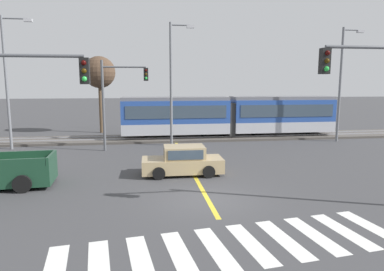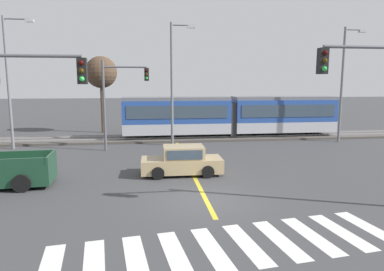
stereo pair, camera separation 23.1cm
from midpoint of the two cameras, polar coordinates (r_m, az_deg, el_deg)
ground_plane at (r=14.45m, az=2.12°, el=-10.52°), size 200.00×200.00×0.00m
track_bed at (r=29.48m, az=-3.26°, el=-0.42°), size 120.00×4.00×0.18m
rail_near at (r=28.75m, az=-3.14°, el=-0.37°), size 120.00×0.08×0.10m
rail_far at (r=30.16m, az=-3.38°, el=0.06°), size 120.00×0.08×0.10m
light_rail_tram at (r=30.03m, az=6.04°, el=3.48°), size 18.50×2.64×3.43m
crosswalk_stripe_0 at (r=10.10m, az=-22.60°, el=-20.08°), size 0.93×2.85×0.01m
crosswalk_stripe_1 at (r=10.02m, az=-15.94°, el=-19.97°), size 0.93×2.85×0.01m
crosswalk_stripe_2 at (r=10.06m, az=-9.28°, el=-19.62°), size 0.93×2.85×0.01m
crosswalk_stripe_3 at (r=10.22m, az=-2.79°, el=-19.03°), size 0.93×2.85×0.01m
crosswalk_stripe_4 at (r=10.49m, az=3.39°, el=-18.26°), size 0.93×2.85×0.01m
crosswalk_stripe_5 at (r=10.86m, az=9.14°, el=-17.36°), size 0.93×2.85×0.01m
crosswalk_stripe_6 at (r=11.34m, az=14.41°, el=-16.38°), size 0.93×2.85×0.01m
crosswalk_stripe_7 at (r=11.89m, az=19.17°, el=-15.37°), size 0.93×2.85×0.01m
crosswalk_stripe_8 at (r=12.52m, az=23.44°, el=-14.36°), size 0.93×2.85×0.01m
crosswalk_stripe_9 at (r=13.21m, az=27.25°, el=-13.40°), size 0.93×2.85×0.01m
lane_centre_line at (r=19.85m, az=-0.81°, el=-5.16°), size 0.20×15.78×0.01m
sedan_crossing at (r=17.99m, az=-1.93°, el=-4.34°), size 4.23×1.97×1.52m
traffic_light_near_right at (r=14.35m, az=28.61°, el=5.68°), size 3.75×0.38×6.51m
traffic_light_far_left at (r=24.67m, az=-12.50°, el=7.04°), size 3.25×0.38×6.34m
traffic_light_near_left at (r=13.15m, az=-27.48°, el=4.58°), size 3.75×0.38×6.11m
street_lamp_west at (r=27.79m, az=-28.47°, el=8.74°), size 2.12×0.28×9.40m
street_lamp_centre at (r=26.09m, az=-3.46°, el=9.53°), size 1.85×0.28×9.20m
street_lamp_east at (r=30.46m, az=23.54°, el=8.66°), size 1.83×0.28×9.14m
bare_tree_west at (r=34.19m, az=-15.38°, el=10.04°), size 3.00×3.00×7.30m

